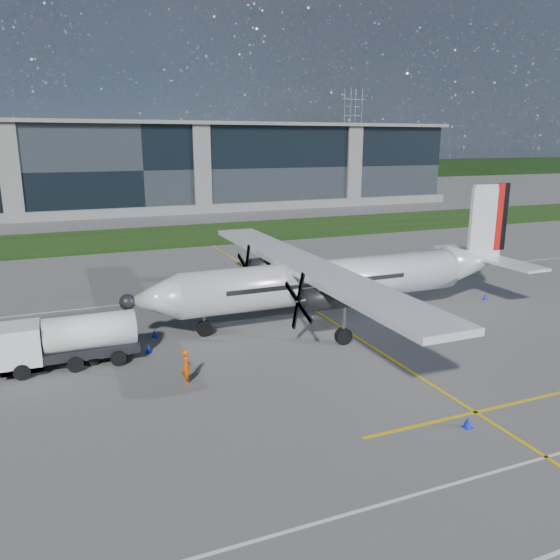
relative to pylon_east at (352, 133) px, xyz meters
name	(u,v)px	position (x,y,z in m)	size (l,w,h in m)	color
ground	(186,246)	(-85.00, -110.00, -15.00)	(400.00, 400.00, 0.00)	#615F5C
grass_strip	(173,236)	(-85.00, -102.00, -14.98)	(400.00, 18.00, 0.04)	#1B3C10
terminal_building	(135,168)	(-85.00, -70.00, -7.50)	(120.00, 20.00, 15.00)	black
tree_line	(106,175)	(-85.00, -10.00, -12.00)	(400.00, 6.00, 6.00)	black
pylon_east	(352,133)	(0.00, 0.00, 0.00)	(9.00, 4.60, 30.00)	gray
yellow_taxiway_centerline	(321,314)	(-82.00, -140.00, -14.99)	(0.20, 70.00, 0.01)	yellow
turboprop_aircraft	(340,255)	(-81.23, -141.24, -10.45)	(29.24, 30.33, 9.10)	silver
fuel_tanker_truck	(60,342)	(-99.56, -142.97, -13.58)	(7.55, 2.45, 2.83)	white
baggage_tug	(106,346)	(-97.14, -142.76, -14.21)	(2.64, 1.58, 1.58)	white
ground_crew_person	(186,364)	(-93.63, -147.78, -13.94)	(0.86, 0.61, 2.11)	#F25907
safety_cone_portwing	(468,422)	(-83.29, -156.95, -14.75)	(0.36, 0.36, 0.50)	#0D1FE3
safety_cone_nose_stbd	(154,333)	(-93.99, -140.19, -14.75)	(0.36, 0.36, 0.50)	#0D1FE3
safety_cone_fwd	(112,343)	(-96.68, -140.99, -14.75)	(0.36, 0.36, 0.50)	#0D1FE3
safety_cone_stbdwing	(242,271)	(-83.24, -125.79, -14.75)	(0.36, 0.36, 0.50)	#0D1FE3
safety_cone_tail	(485,297)	(-68.25, -141.58, -14.75)	(0.36, 0.36, 0.50)	#0D1FE3
safety_cone_nose_port	(148,349)	(-94.78, -142.76, -14.75)	(0.36, 0.36, 0.50)	#0D1FE3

